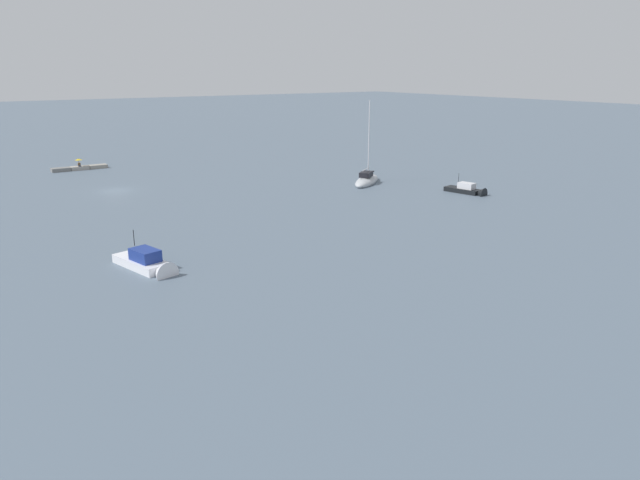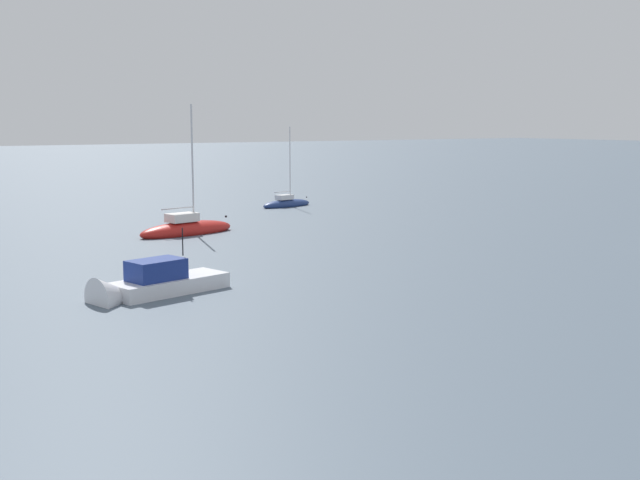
% 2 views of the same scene
% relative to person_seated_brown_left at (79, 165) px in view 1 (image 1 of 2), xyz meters
% --- Properties ---
extents(ground_plane, '(500.00, 500.00, 0.00)m').
position_rel_person_seated_brown_left_xyz_m(ground_plane, '(-0.02, 20.01, -0.83)').
color(ground_plane, slate).
extents(seawall_pier, '(8.44, 1.56, 0.57)m').
position_rel_person_seated_brown_left_xyz_m(seawall_pier, '(-0.02, -0.14, -0.54)').
color(seawall_pier, gray).
rests_on(seawall_pier, ground_plane).
extents(person_seated_brown_left, '(0.41, 0.61, 0.73)m').
position_rel_person_seated_brown_left_xyz_m(person_seated_brown_left, '(0.00, 0.00, 0.00)').
color(person_seated_brown_left, '#1E2333').
rests_on(person_seated_brown_left, seawall_pier).
extents(umbrella_open_yellow, '(1.15, 1.15, 1.26)m').
position_rel_person_seated_brown_left_xyz_m(umbrella_open_yellow, '(-0.00, -0.09, 0.85)').
color(umbrella_open_yellow, black).
rests_on(umbrella_open_yellow, seawall_pier).
extents(sailboat_grey_mid, '(8.25, 7.00, 11.83)m').
position_rel_person_seated_brown_left_xyz_m(sailboat_grey_mid, '(-30.74, 34.57, -0.41)').
color(sailboat_grey_mid, '#ADB2B7').
rests_on(sailboat_grey_mid, ground_plane).
extents(motorboat_white_near, '(3.49, 6.95, 3.74)m').
position_rel_person_seated_brown_left_xyz_m(motorboat_white_near, '(6.82, 53.80, -0.43)').
color(motorboat_white_near, silver).
rests_on(motorboat_white_near, ground_plane).
extents(motorboat_black_far, '(2.75, 5.70, 3.07)m').
position_rel_person_seated_brown_left_xyz_m(motorboat_black_far, '(-37.29, 47.45, -0.50)').
color(motorboat_black_far, black).
rests_on(motorboat_black_far, ground_plane).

